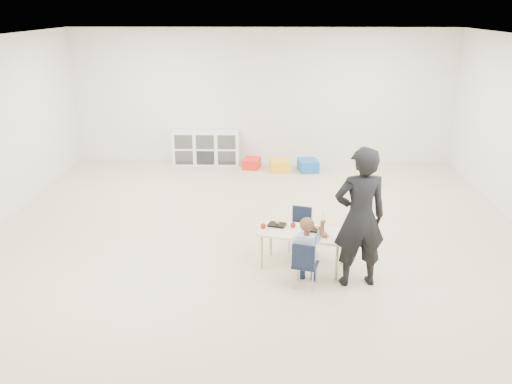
{
  "coord_description": "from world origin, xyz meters",
  "views": [
    {
      "loc": [
        0.16,
        -6.86,
        3.23
      ],
      "look_at": [
        -0.02,
        -0.01,
        0.85
      ],
      "focal_mm": 38.0,
      "sensor_mm": 36.0,
      "label": 1
    }
  ],
  "objects_px": {
    "table": "(302,249)",
    "cubby_shelf": "(206,148)",
    "chair_near": "(305,264)",
    "child": "(306,251)",
    "adult": "(360,218)"
  },
  "relations": [
    {
      "from": "chair_near",
      "to": "table",
      "type": "bearing_deg",
      "value": 106.97
    },
    {
      "from": "table",
      "to": "chair_near",
      "type": "height_order",
      "value": "chair_near"
    },
    {
      "from": "chair_near",
      "to": "child",
      "type": "bearing_deg",
      "value": 0.0
    },
    {
      "from": "child",
      "to": "cubby_shelf",
      "type": "relative_size",
      "value": 0.67
    },
    {
      "from": "table",
      "to": "cubby_shelf",
      "type": "height_order",
      "value": "cubby_shelf"
    },
    {
      "from": "chair_near",
      "to": "cubby_shelf",
      "type": "relative_size",
      "value": 0.43
    },
    {
      "from": "table",
      "to": "adult",
      "type": "relative_size",
      "value": 0.69
    },
    {
      "from": "chair_near",
      "to": "cubby_shelf",
      "type": "height_order",
      "value": "cubby_shelf"
    },
    {
      "from": "chair_near",
      "to": "child",
      "type": "height_order",
      "value": "child"
    },
    {
      "from": "cubby_shelf",
      "to": "adult",
      "type": "distance_m",
      "value": 5.77
    },
    {
      "from": "child",
      "to": "cubby_shelf",
      "type": "height_order",
      "value": "child"
    },
    {
      "from": "table",
      "to": "cubby_shelf",
      "type": "bearing_deg",
      "value": 126.44
    },
    {
      "from": "adult",
      "to": "chair_near",
      "type": "bearing_deg",
      "value": -0.97
    },
    {
      "from": "table",
      "to": "cubby_shelf",
      "type": "distance_m",
      "value": 5.11
    },
    {
      "from": "child",
      "to": "chair_near",
      "type": "bearing_deg",
      "value": 0.0
    }
  ]
}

